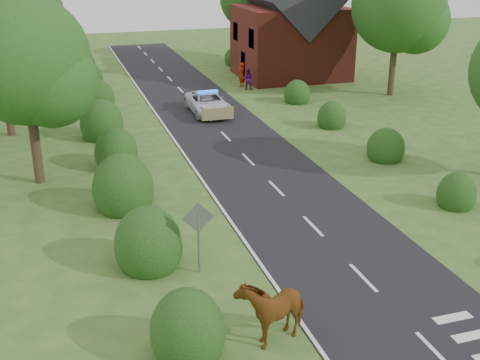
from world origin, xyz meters
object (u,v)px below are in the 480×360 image
object	(u,v)px
cow	(272,311)
pedestrian_purple	(248,79)
pedestrian_red	(241,75)
police_van	(208,103)
road_sign	(198,227)

from	to	relation	value
cow	pedestrian_purple	world-z (taller)	pedestrian_purple
cow	pedestrian_red	size ratio (longest dim) A/B	1.22
police_van	pedestrian_purple	xyz separation A→B (m)	(4.48, 5.52, 0.15)
pedestrian_red	pedestrian_purple	size ratio (longest dim) A/B	1.13
road_sign	cow	xyz separation A→B (m)	(1.09, -3.94, -0.86)
pedestrian_red	road_sign	bearing A→B (deg)	31.23
pedestrian_red	police_van	bearing A→B (deg)	18.37
road_sign	pedestrian_purple	world-z (taller)	road_sign
road_sign	pedestrian_purple	xyz separation A→B (m)	(9.79, 24.62, -0.84)
road_sign	pedestrian_red	bearing A→B (deg)	69.42
police_van	pedestrian_red	size ratio (longest dim) A/B	2.65
road_sign	police_van	world-z (taller)	road_sign
cow	pedestrian_purple	xyz separation A→B (m)	(8.70, 28.56, 0.02)
police_van	cow	bearing A→B (deg)	-100.07
cow	pedestrian_purple	distance (m)	29.86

